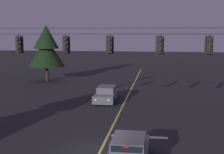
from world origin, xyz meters
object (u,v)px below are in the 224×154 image
Objects in this scene: car_oncoming_lead at (106,94)px; traffic_light_rightmost at (209,45)px; traffic_light_right_inner at (160,45)px; car_waiting_near_lane at (129,152)px; traffic_light_leftmost at (19,44)px; tree_verge_far at (46,48)px; traffic_light_left_inner at (66,45)px; traffic_light_centre at (109,45)px.

traffic_light_rightmost is at bearing -50.02° from car_oncoming_lead.
traffic_light_right_inner is 1.00× the size of traffic_light_rightmost.
car_waiting_near_lane is (-4.18, -4.79, -4.83)m from traffic_light_rightmost.
tree_verge_far is (-5.46, 20.04, -1.18)m from traffic_light_leftmost.
traffic_light_left_inner is 1.00× the size of traffic_light_centre.
tree_verge_far reaches higher than car_oncoming_lead.
tree_verge_far is at bearing 125.46° from traffic_light_right_inner.
traffic_light_leftmost is at bearing -74.76° from tree_verge_far.
tree_verge_far reaches higher than traffic_light_leftmost.
traffic_light_right_inner is 6.93m from car_waiting_near_lane.
car_waiting_near_lane is at bearing -47.42° from traffic_light_left_inner.
traffic_light_leftmost and traffic_light_right_inner have the same top height.
traffic_light_leftmost reaches higher than car_oncoming_lead.
traffic_light_leftmost is at bearing 180.00° from traffic_light_centre.
traffic_light_rightmost is 26.38m from tree_verge_far.
car_oncoming_lead is at bearing 83.13° from traffic_light_left_inner.
traffic_light_rightmost is (5.84, 0.00, 0.00)m from traffic_light_centre.
traffic_light_left_inner is at bearing 0.00° from traffic_light_leftmost.
traffic_light_left_inner is 5.76m from traffic_light_right_inner.
traffic_light_rightmost reaches higher than car_waiting_near_lane.
traffic_light_left_inner is 8.59m from traffic_light_rightmost.
car_waiting_near_lane is at bearing -131.13° from traffic_light_rightmost.
traffic_light_leftmost is at bearing 147.29° from car_waiting_near_lane.
traffic_light_left_inner and traffic_light_right_inner have the same top height.
traffic_light_centre reaches higher than car_waiting_near_lane.
traffic_light_centre is 0.17× the size of tree_verge_far.
tree_verge_far is (-8.52, 20.04, -1.18)m from traffic_light_left_inner.
traffic_light_rightmost is 7.99m from car_waiting_near_lane.
traffic_light_right_inner is 0.17× the size of tree_verge_far.
car_oncoming_lead is 0.61× the size of tree_verge_far.
traffic_light_left_inner is 10.23m from car_oncoming_lead.
tree_verge_far reaches higher than traffic_light_left_inner.
traffic_light_rightmost is at bearing -49.52° from tree_verge_far.
traffic_light_centre is 10.31m from car_oncoming_lead.
traffic_light_leftmost is at bearing 180.00° from traffic_light_right_inner.
car_waiting_near_lane is (7.46, -4.79, -4.83)m from traffic_light_leftmost.
traffic_light_leftmost is 1.00× the size of traffic_light_centre.
traffic_light_right_inner is 24.63m from tree_verge_far.
tree_verge_far reaches higher than traffic_light_rightmost.
traffic_light_leftmost is 0.17× the size of tree_verge_far.
traffic_light_leftmost is 1.00× the size of traffic_light_right_inner.
traffic_light_rightmost is 12.64m from car_oncoming_lead.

